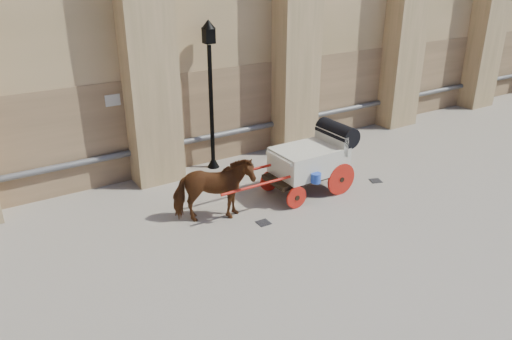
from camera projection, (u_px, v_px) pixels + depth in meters
ground at (249, 220)px, 12.69m from camera, size 90.00×90.00×0.00m
horse at (213, 190)px, 12.35m from camera, size 2.18×1.52×1.68m
carriage at (313, 157)px, 13.88m from camera, size 4.29×1.52×1.88m
street_lamp at (211, 92)px, 14.88m from camera, size 0.42×0.42×4.53m
drain_grate_near at (263, 223)px, 12.54m from camera, size 0.32×0.32×0.01m
drain_grate_far at (376, 181)px, 14.86m from camera, size 0.41×0.41×0.01m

